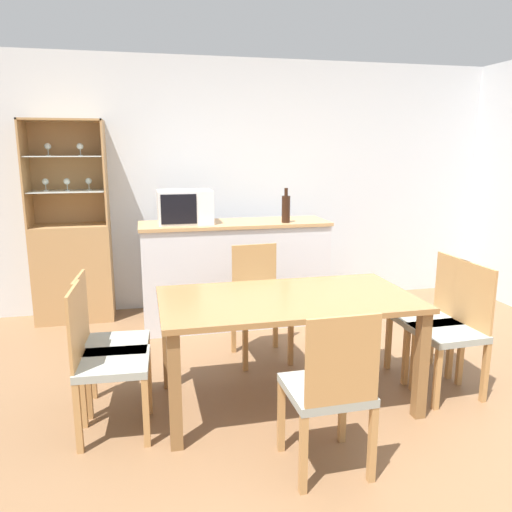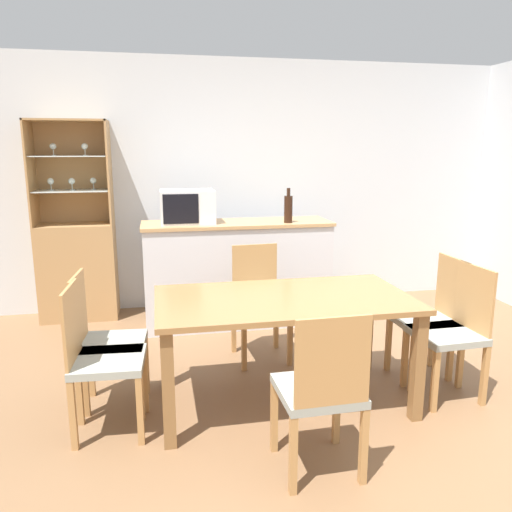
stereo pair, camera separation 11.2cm
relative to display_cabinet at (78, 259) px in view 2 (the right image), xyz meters
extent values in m
plane|color=brown|center=(1.93, -2.41, -0.60)|extent=(18.00, 18.00, 0.00)
cube|color=silver|center=(1.93, 0.22, 0.68)|extent=(6.80, 0.06, 2.55)
cube|color=silver|center=(1.51, -0.47, -0.12)|extent=(1.72, 0.52, 0.95)
cube|color=tan|center=(1.51, -0.47, 0.37)|extent=(1.75, 0.55, 0.03)
cube|color=tan|center=(0.00, -0.01, -0.13)|extent=(0.72, 0.39, 0.94)
cube|color=tan|center=(0.00, 0.18, 0.83)|extent=(0.72, 0.02, 0.98)
cube|color=tan|center=(-0.35, -0.01, 0.83)|extent=(0.02, 0.39, 0.98)
cube|color=tan|center=(0.35, -0.01, 0.83)|extent=(0.02, 0.39, 0.98)
cube|color=tan|center=(0.00, -0.01, 1.31)|extent=(0.72, 0.39, 0.02)
cube|color=silver|center=(0.00, -0.01, 0.66)|extent=(0.68, 0.34, 0.01)
cube|color=silver|center=(0.00, -0.01, 0.99)|extent=(0.68, 0.34, 0.01)
cylinder|color=silver|center=(-0.19, 0.02, 0.67)|extent=(0.04, 0.04, 0.01)
cylinder|color=silver|center=(-0.19, 0.02, 0.70)|extent=(0.01, 0.01, 0.06)
sphere|color=silver|center=(-0.19, 0.02, 0.75)|extent=(0.06, 0.06, 0.06)
cylinder|color=silver|center=(-0.14, 0.01, 1.00)|extent=(0.04, 0.04, 0.01)
cylinder|color=silver|center=(-0.14, 0.01, 1.03)|extent=(0.01, 0.01, 0.06)
sphere|color=silver|center=(-0.14, 0.01, 1.08)|extent=(0.06, 0.06, 0.06)
cylinder|color=silver|center=(0.00, 0.00, 0.67)|extent=(0.04, 0.04, 0.01)
cylinder|color=silver|center=(0.00, 0.00, 0.70)|extent=(0.01, 0.01, 0.06)
sphere|color=silver|center=(0.00, 0.00, 0.75)|extent=(0.06, 0.06, 0.06)
cylinder|color=silver|center=(0.14, -0.03, 1.00)|extent=(0.04, 0.04, 0.01)
cylinder|color=silver|center=(0.14, -0.03, 1.03)|extent=(0.01, 0.01, 0.06)
sphere|color=silver|center=(0.14, -0.03, 1.08)|extent=(0.06, 0.06, 0.06)
cylinder|color=silver|center=(0.19, 0.03, 0.67)|extent=(0.04, 0.04, 0.01)
cylinder|color=silver|center=(0.19, 0.03, 0.70)|extent=(0.01, 0.01, 0.06)
sphere|color=silver|center=(0.19, 0.03, 0.75)|extent=(0.06, 0.06, 0.06)
cube|color=olive|center=(1.56, -2.06, 0.11)|extent=(1.62, 0.88, 0.03)
cube|color=olive|center=(0.80, -2.44, -0.25)|extent=(0.07, 0.07, 0.69)
cube|color=olive|center=(2.31, -2.44, -0.25)|extent=(0.07, 0.07, 0.69)
cube|color=olive|center=(0.80, -1.68, -0.25)|extent=(0.07, 0.07, 0.69)
cube|color=olive|center=(2.31, -1.68, -0.25)|extent=(0.07, 0.07, 0.69)
cube|color=#999E93|center=(1.56, -1.35, -0.16)|extent=(0.43, 0.43, 0.05)
cube|color=#B7844C|center=(1.54, -1.16, 0.08)|extent=(0.37, 0.04, 0.44)
cube|color=#B7844C|center=(1.75, -1.52, -0.39)|extent=(0.04, 0.04, 0.41)
cube|color=#B7844C|center=(1.39, -1.54, -0.39)|extent=(0.04, 0.04, 0.41)
cube|color=#B7844C|center=(1.73, -1.16, -0.39)|extent=(0.04, 0.04, 0.41)
cube|color=#B7844C|center=(1.36, -1.18, -0.39)|extent=(0.04, 0.04, 0.41)
cube|color=#999E93|center=(2.64, -1.93, -0.16)|extent=(0.41, 0.41, 0.05)
cube|color=#B7844C|center=(2.83, -1.93, 0.08)|extent=(0.02, 0.37, 0.44)
cube|color=#B7844C|center=(2.46, -2.11, -0.39)|extent=(0.04, 0.04, 0.41)
cube|color=#B7844C|center=(2.46, -1.75, -0.39)|extent=(0.04, 0.04, 0.41)
cube|color=#B7844C|center=(2.82, -2.11, -0.39)|extent=(0.04, 0.04, 0.41)
cube|color=#B7844C|center=(2.82, -1.75, -0.39)|extent=(0.04, 0.04, 0.41)
cube|color=#999E93|center=(2.64, -2.19, -0.16)|extent=(0.42, 0.42, 0.05)
cube|color=#B7844C|center=(2.83, -2.18, 0.08)|extent=(0.03, 0.37, 0.44)
cube|color=#B7844C|center=(2.47, -2.38, -0.39)|extent=(0.04, 0.04, 0.41)
cube|color=#B7844C|center=(2.45, -2.02, -0.39)|extent=(0.04, 0.04, 0.41)
cube|color=#B7844C|center=(2.83, -2.37, -0.39)|extent=(0.04, 0.04, 0.41)
cube|color=#B7844C|center=(2.81, -2.00, -0.39)|extent=(0.04, 0.04, 0.41)
cube|color=#999E93|center=(0.47, -2.19, -0.16)|extent=(0.43, 0.43, 0.05)
cube|color=#B7844C|center=(0.28, -2.18, 0.08)|extent=(0.04, 0.37, 0.44)
cube|color=#B7844C|center=(0.66, -2.02, -0.39)|extent=(0.04, 0.04, 0.41)
cube|color=#B7844C|center=(0.64, -2.39, -0.39)|extent=(0.04, 0.04, 0.41)
cube|color=#B7844C|center=(0.30, -2.00, -0.39)|extent=(0.04, 0.04, 0.41)
cube|color=#B7844C|center=(0.28, -2.36, -0.39)|extent=(0.04, 0.04, 0.41)
cube|color=#999E93|center=(1.56, -2.77, -0.16)|extent=(0.41, 0.41, 0.05)
cube|color=#B7844C|center=(1.56, -2.97, 0.08)|extent=(0.37, 0.03, 0.44)
cube|color=#B7844C|center=(1.37, -2.59, -0.39)|extent=(0.04, 0.04, 0.41)
cube|color=#B7844C|center=(1.73, -2.59, -0.39)|extent=(0.04, 0.04, 0.41)
cube|color=#B7844C|center=(1.38, -2.96, -0.39)|extent=(0.04, 0.04, 0.41)
cube|color=#B7844C|center=(1.74, -2.95, -0.39)|extent=(0.04, 0.04, 0.41)
cube|color=#999E93|center=(0.47, -1.93, -0.16)|extent=(0.43, 0.43, 0.05)
cube|color=#B7844C|center=(0.28, -1.91, 0.08)|extent=(0.04, 0.37, 0.44)
cube|color=#B7844C|center=(0.67, -1.76, -0.39)|extent=(0.04, 0.04, 0.41)
cube|color=#B7844C|center=(0.64, -2.12, -0.39)|extent=(0.04, 0.04, 0.41)
cube|color=#B7844C|center=(0.30, -1.73, -0.39)|extent=(0.04, 0.04, 0.41)
cube|color=#B7844C|center=(0.28, -2.10, -0.39)|extent=(0.04, 0.04, 0.41)
cube|color=silver|center=(1.06, -0.45, 0.54)|extent=(0.48, 0.36, 0.30)
cube|color=black|center=(0.99, -0.63, 0.54)|extent=(0.31, 0.01, 0.26)
cylinder|color=black|center=(1.96, -0.62, 0.51)|extent=(0.08, 0.08, 0.25)
cylinder|color=black|center=(1.96, -0.62, 0.67)|extent=(0.03, 0.03, 0.07)
camera|label=1|loc=(0.67, -5.00, 1.06)|focal=35.00mm
camera|label=2|loc=(0.78, -5.02, 1.06)|focal=35.00mm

